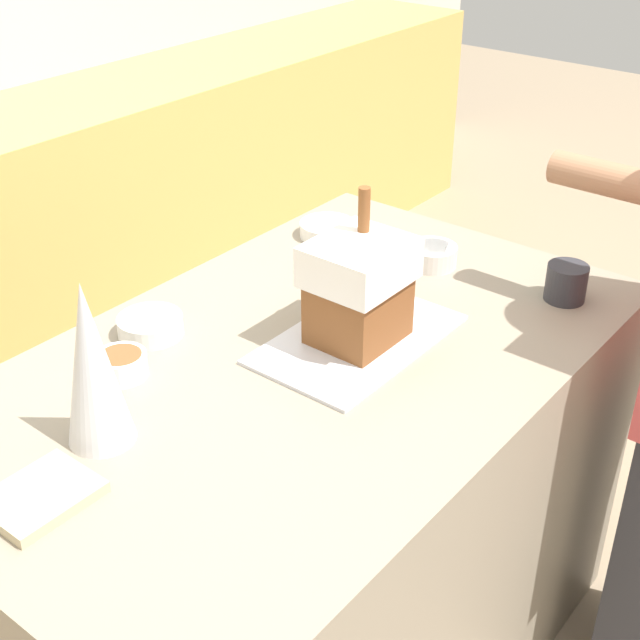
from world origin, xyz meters
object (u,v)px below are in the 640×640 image
baking_tray (358,339)px  cookbook (41,496)px  decorative_tree (92,364)px  candy_bowl_center_rear (150,325)px  gingerbread_house (359,288)px  mug (566,283)px  candy_bowl_front_corner (121,364)px  candy_bowl_near_tray_right (432,255)px  candy_bowl_behind_tray (327,229)px

baking_tray → cookbook: (-0.70, 0.10, 0.01)m
decorative_tree → candy_bowl_center_rear: bearing=34.1°
gingerbread_house → decorative_tree: size_ratio=1.00×
baking_tray → gingerbread_house: bearing=29.0°
candy_bowl_center_rear → mug: size_ratio=1.50×
decorative_tree → candy_bowl_front_corner: 0.23m
baking_tray → cookbook: cookbook is taller
baking_tray → mug: mug is taller
gingerbread_house → decorative_tree: 0.56m
candy_bowl_near_tray_right → candy_bowl_behind_tray: bearing=95.1°
candy_bowl_front_corner → mug: size_ratio=1.10×
cookbook → candy_bowl_near_tray_right: bearing=-1.9°
gingerbread_house → candy_bowl_front_corner: gingerbread_house is taller
gingerbread_house → candy_bowl_near_tray_right: bearing=9.8°
cookbook → mug: mug is taller
decorative_tree → candy_bowl_center_rear: size_ratio=2.26×
decorative_tree → candy_bowl_front_corner: decorative_tree is taller
candy_bowl_near_tray_right → mug: 0.32m
gingerbread_house → mug: bearing=-30.7°
cookbook → candy_bowl_behind_tray: bearing=13.7°
gingerbread_house → candy_bowl_center_rear: bearing=125.2°
decorative_tree → candy_bowl_near_tray_right: (0.92, -0.09, -0.13)m
baking_tray → mug: bearing=-30.7°
gingerbread_house → candy_bowl_center_rear: 0.44m
candy_bowl_near_tray_right → decorative_tree: bearing=174.6°
candy_bowl_front_corner → candy_bowl_near_tray_right: bearing=-15.4°
candy_bowl_front_corner → candy_bowl_behind_tray: (0.75, 0.08, -0.01)m
decorative_tree → candy_bowl_near_tray_right: bearing=-5.4°
candy_bowl_center_rear → candy_bowl_near_tray_right: bearing=-24.0°
candy_bowl_center_rear → cookbook: 0.52m
baking_tray → candy_bowl_center_rear: bearing=125.2°
gingerbread_house → candy_bowl_near_tray_right: (0.39, 0.07, -0.09)m
candy_bowl_center_rear → candy_bowl_front_corner: bearing=-152.7°
candy_bowl_center_rear → decorative_tree: bearing=-145.9°
candy_bowl_front_corner → baking_tray: bearing=-36.0°
candy_bowl_center_rear → mug: bearing=-41.8°
baking_tray → candy_bowl_behind_tray: candy_bowl_behind_tray is taller
gingerbread_house → candy_bowl_front_corner: 0.48m
candy_bowl_center_rear → candy_bowl_behind_tray: (0.61, 0.01, -0.00)m
baking_tray → candy_bowl_center_rear: candy_bowl_center_rear is taller
mug → decorative_tree: bearing=157.1°
baking_tray → candy_bowl_center_rear: (-0.25, 0.35, 0.02)m
candy_bowl_center_rear → cookbook: (-0.45, -0.25, -0.01)m
baking_tray → candy_bowl_front_corner: candy_bowl_front_corner is taller
candy_bowl_near_tray_right → mug: (0.04, -0.32, 0.01)m
baking_tray → cookbook: size_ratio=2.60×
decorative_tree → candy_bowl_front_corner: size_ratio=3.08×
gingerbread_house → cookbook: gingerbread_house is taller
baking_tray → candy_bowl_near_tray_right: (0.39, 0.07, 0.02)m
decorative_tree → candy_bowl_behind_tray: size_ratio=2.19×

